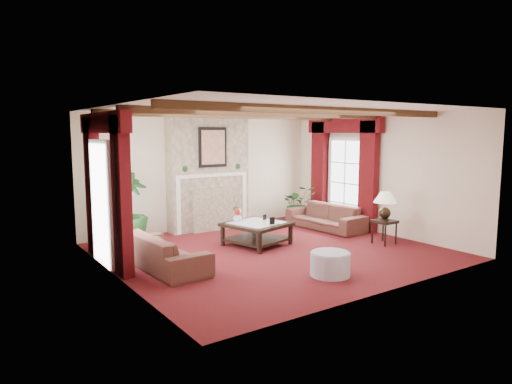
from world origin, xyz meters
TOP-DOWN VIEW (x-y plane):
  - floor at (0.00, 0.00)m, footprint 6.00×6.00m
  - ceiling at (0.00, 0.00)m, footprint 6.00×6.00m
  - back_wall at (0.00, 2.75)m, footprint 6.00×0.02m
  - left_wall at (-3.00, 0.00)m, footprint 0.02×5.50m
  - right_wall at (3.00, 0.00)m, footprint 0.02×5.50m
  - ceiling_beams at (0.00, 0.00)m, footprint 6.00×3.00m
  - fireplace at (0.00, 2.55)m, footprint 2.00×0.52m
  - french_door_left at (-2.97, 1.00)m, footprint 0.10×1.10m
  - french_door_right at (2.97, 1.00)m, footprint 0.10×1.10m
  - curtains_left at (-2.86, 1.00)m, footprint 0.20×2.40m
  - curtains_right at (2.86, 1.00)m, footprint 0.20×2.40m
  - sofa_left at (-2.18, 0.17)m, footprint 2.07×0.80m
  - sofa_right at (2.27, 0.95)m, footprint 2.06×0.83m
  - potted_palm at (-2.30, 1.75)m, footprint 2.05×2.24m
  - small_plant at (2.34, 2.02)m, footprint 1.50×1.53m
  - coffee_table at (0.03, 0.58)m, footprint 1.38×1.38m
  - side_table at (2.25, -0.82)m, footprint 0.46×0.46m
  - ottoman at (-0.15, -1.74)m, footprint 0.64×0.64m
  - table_lamp at (2.25, -0.82)m, footprint 0.48×0.48m
  - flower_vase at (-0.23, 0.91)m, footprint 0.28×0.28m
  - book at (0.26, 0.28)m, footprint 0.23×0.14m
  - photo_frame_a at (0.16, 0.24)m, footprint 0.12×0.03m
  - photo_frame_b at (0.30, 0.69)m, footprint 0.10×0.05m

SIDE VIEW (x-z plane):
  - floor at x=0.00m, z-range 0.00..0.00m
  - ottoman at x=-0.15m, z-range 0.00..0.37m
  - coffee_table at x=0.03m, z-range 0.00..0.46m
  - side_table at x=2.25m, z-range 0.00..0.50m
  - small_plant at x=2.34m, z-range 0.00..0.73m
  - sofa_right at x=2.27m, z-range 0.00..0.78m
  - sofa_left at x=-2.18m, z-range 0.00..0.78m
  - potted_palm at x=-2.30m, z-range 0.00..0.89m
  - photo_frame_b at x=0.30m, z-range 0.46..0.59m
  - photo_frame_a at x=0.16m, z-range 0.46..0.62m
  - flower_vase at x=-0.23m, z-range 0.46..0.64m
  - book at x=0.26m, z-range 0.46..0.76m
  - table_lamp at x=2.25m, z-range 0.50..1.10m
  - back_wall at x=0.00m, z-range 0.00..2.70m
  - left_wall at x=-3.00m, z-range 0.00..2.70m
  - right_wall at x=3.00m, z-range 0.00..2.70m
  - french_door_left at x=-2.97m, z-range 1.05..3.21m
  - french_door_right at x=2.97m, z-range 1.05..3.21m
  - curtains_left at x=-2.86m, z-range 1.28..3.83m
  - curtains_right at x=2.86m, z-range 1.28..3.83m
  - ceiling_beams at x=0.00m, z-range 2.58..2.70m
  - ceiling at x=0.00m, z-range 2.70..2.70m
  - fireplace at x=0.00m, z-range 1.35..4.05m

